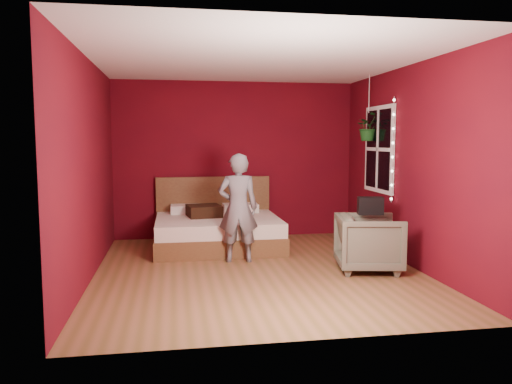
{
  "coord_description": "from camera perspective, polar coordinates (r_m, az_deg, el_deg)",
  "views": [
    {
      "loc": [
        -1.03,
        -6.06,
        1.64
      ],
      "look_at": [
        0.05,
        0.4,
        0.95
      ],
      "focal_mm": 35.0,
      "sensor_mm": 36.0,
      "label": 1
    }
  ],
  "objects": [
    {
      "name": "floor",
      "position": [
        6.37,
        0.17,
        -8.94
      ],
      "size": [
        4.5,
        4.5,
        0.0
      ],
      "primitive_type": "plane",
      "color": "brown",
      "rests_on": "ground"
    },
    {
      "name": "room_walls",
      "position": [
        6.15,
        0.18,
        6.36
      ],
      "size": [
        4.04,
        4.54,
        2.62
      ],
      "color": "#5D0913",
      "rests_on": "ground"
    },
    {
      "name": "window",
      "position": [
        7.58,
        13.86,
        4.76
      ],
      "size": [
        0.05,
        0.97,
        1.27
      ],
      "color": "white",
      "rests_on": "room_walls"
    },
    {
      "name": "fairy_lights",
      "position": [
        7.09,
        15.35,
        4.65
      ],
      "size": [
        0.04,
        0.04,
        1.45
      ],
      "color": "silver",
      "rests_on": "room_walls"
    },
    {
      "name": "bed",
      "position": [
        7.71,
        -4.47,
        -4.28
      ],
      "size": [
        1.87,
        1.59,
        1.03
      ],
      "color": "brown",
      "rests_on": "ground"
    },
    {
      "name": "person",
      "position": [
        6.68,
        -2.07,
        -1.84
      ],
      "size": [
        0.57,
        0.4,
        1.46
      ],
      "primitive_type": "imported",
      "rotation": [
        0.0,
        0.0,
        3.04
      ],
      "color": "slate",
      "rests_on": "ground"
    },
    {
      "name": "armchair",
      "position": [
        6.43,
        12.79,
        -5.68
      ],
      "size": [
        0.91,
        0.89,
        0.71
      ],
      "primitive_type": "imported",
      "rotation": [
        0.0,
        0.0,
        1.39
      ],
      "color": "#5A5847",
      "rests_on": "ground"
    },
    {
      "name": "handbag",
      "position": [
        6.38,
        12.94,
        -1.54
      ],
      "size": [
        0.33,
        0.21,
        0.22
      ],
      "primitive_type": "cube",
      "rotation": [
        0.0,
        0.0,
        -0.18
      ],
      "color": "black",
      "rests_on": "armchair"
    },
    {
      "name": "throw_pillow",
      "position": [
        7.68,
        -5.96,
        -2.16
      ],
      "size": [
        0.56,
        0.56,
        0.17
      ],
      "primitive_type": "cube",
      "rotation": [
        0.0,
        0.0,
        0.15
      ],
      "color": "#321D10",
      "rests_on": "bed"
    },
    {
      "name": "hanging_plant",
      "position": [
        7.74,
        12.72,
        7.26
      ],
      "size": [
        0.39,
        0.34,
        0.98
      ],
      "color": "silver",
      "rests_on": "room_walls"
    }
  ]
}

